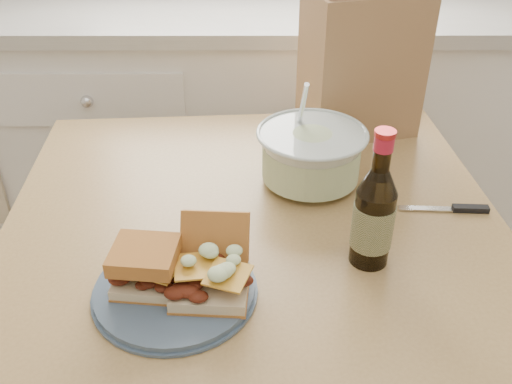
{
  "coord_description": "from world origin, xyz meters",
  "views": [
    {
      "loc": [
        -0.03,
        -0.1,
        1.42
      ],
      "look_at": [
        -0.02,
        0.75,
        0.86
      ],
      "focal_mm": 40.0,
      "sensor_mm": 36.0,
      "label": 1
    }
  ],
  "objects_px": {
    "dining_table": "(255,270)",
    "coleslaw_bowl": "(311,157)",
    "beer_bottle": "(374,215)",
    "paper_bag": "(361,63)",
    "plate": "(175,290)"
  },
  "relations": [
    {
      "from": "beer_bottle",
      "to": "dining_table",
      "type": "bearing_deg",
      "value": 166.4
    },
    {
      "from": "coleslaw_bowl",
      "to": "plate",
      "type": "bearing_deg",
      "value": -125.75
    },
    {
      "from": "plate",
      "to": "beer_bottle",
      "type": "distance_m",
      "value": 0.34
    },
    {
      "from": "dining_table",
      "to": "beer_bottle",
      "type": "distance_m",
      "value": 0.3
    },
    {
      "from": "beer_bottle",
      "to": "paper_bag",
      "type": "distance_m",
      "value": 0.5
    },
    {
      "from": "plate",
      "to": "paper_bag",
      "type": "distance_m",
      "value": 0.71
    },
    {
      "from": "beer_bottle",
      "to": "paper_bag",
      "type": "relative_size",
      "value": 0.75
    },
    {
      "from": "paper_bag",
      "to": "dining_table",
      "type": "bearing_deg",
      "value": -137.06
    },
    {
      "from": "beer_bottle",
      "to": "coleslaw_bowl",
      "type": "bearing_deg",
      "value": 121.99
    },
    {
      "from": "paper_bag",
      "to": "coleslaw_bowl",
      "type": "bearing_deg",
      "value": -133.29
    },
    {
      "from": "dining_table",
      "to": "paper_bag",
      "type": "relative_size",
      "value": 3.02
    },
    {
      "from": "dining_table",
      "to": "coleslaw_bowl",
      "type": "relative_size",
      "value": 4.46
    },
    {
      "from": "plate",
      "to": "beer_bottle",
      "type": "bearing_deg",
      "value": 14.57
    },
    {
      "from": "dining_table",
      "to": "paper_bag",
      "type": "height_order",
      "value": "paper_bag"
    },
    {
      "from": "dining_table",
      "to": "paper_bag",
      "type": "xyz_separation_m",
      "value": [
        0.24,
        0.39,
        0.28
      ]
    }
  ]
}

